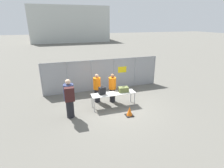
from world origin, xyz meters
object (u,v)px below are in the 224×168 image
object	(u,v)px
inspection_table	(114,94)
utility_trailer	(124,74)
security_worker_near	(112,88)
suitcase_olive	(123,89)
security_worker_far	(97,88)
traveler_hooded	(69,97)
traffic_cone	(130,112)
suitcase_black	(102,91)

from	to	relation	value
inspection_table	utility_trailer	world-z (taller)	inspection_table
inspection_table	security_worker_near	world-z (taller)	security_worker_near
suitcase_olive	security_worker_far	size ratio (longest dim) A/B	0.33
security_worker_far	traveler_hooded	bearing A→B (deg)	25.30
suitcase_olive	traveler_hooded	distance (m)	2.86
traffic_cone	inspection_table	bearing A→B (deg)	110.40
suitcase_black	utility_trailer	xyz separation A→B (m)	(2.85, 4.04, -0.53)
traveler_hooded	traffic_cone	xyz separation A→B (m)	(2.68, -0.68, -0.82)
security_worker_far	suitcase_black	bearing A→B (deg)	81.99
suitcase_black	traffic_cone	bearing A→B (deg)	-49.66
security_worker_near	traffic_cone	size ratio (longest dim) A/B	3.51
suitcase_black	utility_trailer	distance (m)	4.98
suitcase_olive	security_worker_near	world-z (taller)	security_worker_near
inspection_table	traveler_hooded	distance (m)	2.32
inspection_table	traffic_cone	distance (m)	1.31
inspection_table	suitcase_olive	bearing A→B (deg)	4.13
suitcase_black	security_worker_far	size ratio (longest dim) A/B	0.25
traveler_hooded	security_worker_near	bearing A→B (deg)	-0.78
suitcase_black	traveler_hooded	xyz separation A→B (m)	(-1.66, -0.51, 0.07)
suitcase_olive	utility_trailer	world-z (taller)	suitcase_olive
inspection_table	traveler_hooded	xyz separation A→B (m)	(-2.25, -0.45, 0.33)
suitcase_olive	traveler_hooded	world-z (taller)	traveler_hooded
security_worker_far	suitcase_olive	bearing A→B (deg)	133.11
suitcase_black	suitcase_olive	size ratio (longest dim) A/B	0.77
security_worker_near	security_worker_far	xyz separation A→B (m)	(-0.81, 0.23, 0.00)
suitcase_black	traffic_cone	distance (m)	1.73
inspection_table	security_worker_far	distance (m)	1.08
suitcase_black	traffic_cone	world-z (taller)	suitcase_black
suitcase_olive	traveler_hooded	size ratio (longest dim) A/B	0.29
suitcase_olive	security_worker_near	bearing A→B (deg)	126.32
traffic_cone	utility_trailer	bearing A→B (deg)	70.64
security_worker_near	security_worker_far	bearing A→B (deg)	-3.52
security_worker_far	traffic_cone	bearing A→B (deg)	105.06
utility_trailer	security_worker_far	bearing A→B (deg)	-131.97
utility_trailer	traffic_cone	bearing A→B (deg)	-109.36
traveler_hooded	utility_trailer	distance (m)	6.44
inspection_table	suitcase_black	size ratio (longest dim) A/B	5.59
inspection_table	suitcase_olive	size ratio (longest dim) A/B	4.32
suitcase_black	security_worker_near	size ratio (longest dim) A/B	0.25
inspection_table	utility_trailer	size ratio (longest dim) A/B	0.56
inspection_table	traffic_cone	xyz separation A→B (m)	(0.42, -1.14, -0.49)
suitcase_black	security_worker_far	bearing A→B (deg)	95.89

